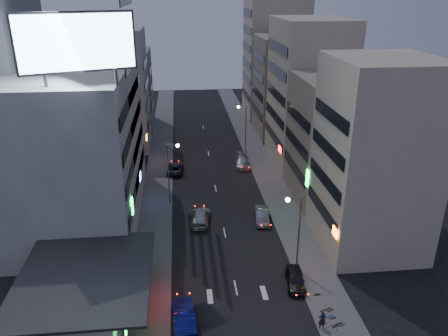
{
  "coord_description": "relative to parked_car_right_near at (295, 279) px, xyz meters",
  "views": [
    {
      "loc": [
        -4.55,
        -29.11,
        25.97
      ],
      "look_at": [
        0.53,
        19.72,
        5.63
      ],
      "focal_mm": 35.0,
      "sensor_mm": 36.0,
      "label": 1
    }
  ],
  "objects": [
    {
      "name": "billboard",
      "position": [
        -18.59,
        6.18,
        20.96
      ],
      "size": [
        9.52,
        3.75,
        6.2
      ],
      "rotation": [
        0.0,
        0.0,
        0.35
      ],
      "color": "#595B60",
      "rests_on": "white_building"
    },
    {
      "name": "sidewalk_left",
      "position": [
        -13.6,
        26.21,
        -0.64
      ],
      "size": [
        4.0,
        120.0,
        0.12
      ],
      "primitive_type": "cube",
      "color": "#4C4C4F",
      "rests_on": "ground"
    },
    {
      "name": "far_left_a",
      "position": [
        -21.1,
        41.21,
        9.3
      ],
      "size": [
        11.0,
        10.0,
        20.0
      ],
      "primitive_type": "cube",
      "color": "#B2B2AD",
      "rests_on": "ground"
    },
    {
      "name": "white_building",
      "position": [
        -22.6,
        16.21,
        8.3
      ],
      "size": [
        14.0,
        24.0,
        18.0
      ],
      "primitive_type": "cube",
      "color": "#B2B2AD",
      "rests_on": "ground"
    },
    {
      "name": "parked_car_right_far",
      "position": [
        -0.67,
        29.96,
        0.06
      ],
      "size": [
        2.63,
        5.4,
        1.51
      ],
      "primitive_type": "imported",
      "rotation": [
        0.0,
        0.0,
        -0.1
      ],
      "color": "#A3A5AB",
      "rests_on": "ground"
    },
    {
      "name": "scooter_black_a",
      "position": [
        2.64,
        -5.28,
        -0.09
      ],
      "size": [
        1.04,
        1.7,
        0.99
      ],
      "primitive_type": null,
      "rotation": [
        0.0,
        0.0,
        1.91
      ],
      "color": "black",
      "rests_on": "sidewalk_right"
    },
    {
      "name": "ground",
      "position": [
        -5.6,
        -3.79,
        -0.7
      ],
      "size": [
        180.0,
        180.0,
        0.0
      ],
      "primitive_type": "plane",
      "color": "black",
      "rests_on": "ground"
    },
    {
      "name": "far_right_a",
      "position": [
        9.9,
        46.21,
        8.3
      ],
      "size": [
        11.0,
        12.0,
        18.0
      ],
      "primitive_type": "cube",
      "color": "gray",
      "rests_on": "ground"
    },
    {
      "name": "street_lamp_right_near",
      "position": [
        0.3,
        2.21,
        4.66
      ],
      "size": [
        1.6,
        0.44,
        8.02
      ],
      "color": "#595B60",
      "rests_on": "sidewalk_right"
    },
    {
      "name": "far_right_b",
      "position": [
        10.4,
        60.21,
        11.3
      ],
      "size": [
        12.0,
        12.0,
        24.0
      ],
      "primitive_type": "cube",
      "color": "#C1B397",
      "rests_on": "ground"
    },
    {
      "name": "scooter_blue",
      "position": [
        2.24,
        -4.39,
        -0.04
      ],
      "size": [
        0.92,
        1.85,
        1.08
      ],
      "primitive_type": null,
      "rotation": [
        0.0,
        0.0,
        1.77
      ],
      "color": "navy",
      "rests_on": "sidewalk_right"
    },
    {
      "name": "sidewalk_right",
      "position": [
        2.4,
        26.21,
        -0.64
      ],
      "size": [
        4.0,
        120.0,
        0.12
      ],
      "primitive_type": "cube",
      "color": "#4C4C4F",
      "rests_on": "ground"
    },
    {
      "name": "street_lamp_left",
      "position": [
        -11.5,
        18.21,
        4.66
      ],
      "size": [
        1.6,
        0.44,
        8.02
      ],
      "color": "#595B60",
      "rests_on": "sidewalk_left"
    },
    {
      "name": "scooter_black_b",
      "position": [
        2.28,
        -3.42,
        -0.04
      ],
      "size": [
        1.19,
        1.86,
        1.08
      ],
      "primitive_type": null,
      "rotation": [
        0.0,
        0.0,
        1.94
      ],
      "color": "black",
      "rests_on": "sidewalk_right"
    },
    {
      "name": "road_car_silver",
      "position": [
        -8.19,
        12.87,
        0.04
      ],
      "size": [
        2.76,
        5.36,
        1.49
      ],
      "primitive_type": "imported",
      "rotation": [
        0.0,
        0.0,
        3.01
      ],
      "color": "#A5A9AD",
      "rests_on": "ground"
    },
    {
      "name": "shophouse_mid",
      "position": [
        9.9,
        18.21,
        7.3
      ],
      "size": [
        11.0,
        12.0,
        16.0
      ],
      "primitive_type": "cube",
      "color": "gray",
      "rests_on": "ground"
    },
    {
      "name": "person",
      "position": [
        0.7,
        -5.81,
        0.24
      ],
      "size": [
        0.61,
        0.41,
        1.64
      ],
      "primitive_type": "imported",
      "rotation": [
        0.0,
        0.0,
        3.11
      ],
      "color": "black",
      "rests_on": "sidewalk_right"
    },
    {
      "name": "shophouse_near",
      "position": [
        9.4,
        6.71,
        9.3
      ],
      "size": [
        10.0,
        11.0,
        20.0
      ],
      "primitive_type": "cube",
      "color": "#C1B397",
      "rests_on": "ground"
    },
    {
      "name": "far_left_b",
      "position": [
        -21.6,
        54.21,
        6.8
      ],
      "size": [
        12.0,
        10.0,
        15.0
      ],
      "primitive_type": "cube",
      "color": "slate",
      "rests_on": "ground"
    },
    {
      "name": "food_court",
      "position": [
        -19.5,
        -1.79,
        1.28
      ],
      "size": [
        11.0,
        13.0,
        3.88
      ],
      "color": "#C1B397",
      "rests_on": "ground"
    },
    {
      "name": "road_car_blue",
      "position": [
        -10.49,
        -4.1,
        0.12
      ],
      "size": [
        2.06,
        5.09,
        1.64
      ],
      "primitive_type": "imported",
      "rotation": [
        0.0,
        0.0,
        3.21
      ],
      "color": "navy",
      "rests_on": "ground"
    },
    {
      "name": "shophouse_far",
      "position": [
        9.4,
        31.21,
        10.3
      ],
      "size": [
        10.0,
        14.0,
        22.0
      ],
      "primitive_type": "cube",
      "color": "#C1B397",
      "rests_on": "ground"
    },
    {
      "name": "parked_car_right_near",
      "position": [
        0.0,
        0.0,
        0.0
      ],
      "size": [
        2.17,
        4.29,
        1.4
      ],
      "primitive_type": "imported",
      "rotation": [
        0.0,
        0.0,
        -0.13
      ],
      "color": "#222327",
      "rests_on": "ground"
    },
    {
      "name": "scooter_silver_a",
      "position": [
        2.04,
        -5.33,
        -0.03
      ],
      "size": [
        1.17,
        1.9,
        1.1
      ],
      "primitive_type": null,
      "rotation": [
        0.0,
        0.0,
        1.91
      ],
      "color": "#97989E",
      "rests_on": "sidewalk_right"
    },
    {
      "name": "parked_car_left",
      "position": [
        -11.2,
        28.54,
        -0.03
      ],
      "size": [
        2.67,
        5.03,
        1.35
      ],
      "primitive_type": "imported",
      "rotation": [
        0.0,
        0.0,
        3.05
      ],
      "color": "#2A292F",
      "rests_on": "ground"
    },
    {
      "name": "scooter_silver_b",
      "position": [
        1.85,
        -1.29,
        -0.02
      ],
      "size": [
        0.88,
        1.91,
        1.13
      ],
      "primitive_type": null,
      "rotation": [
        0.0,
        0.0,
        1.72
      ],
      "color": "#94969B",
      "rests_on": "sidewalk_right"
    },
    {
      "name": "parked_car_right_mid",
      "position": [
        -0.86,
        12.48,
        0.03
      ],
      "size": [
        2.08,
        4.61,
        1.47
      ],
      "primitive_type": "imported",
      "rotation": [
        0.0,
        0.0,
        -0.12
      ],
      "color": "gray",
      "rests_on": "ground"
    },
    {
      "name": "street_lamp_right_far",
      "position": [
        0.3,
        36.21,
        4.66
      ],
      "size": [
        1.6,
        0.44,
        8.02
      ],
      "color": "#595B60",
      "rests_on": "sidewalk_right"
    }
  ]
}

